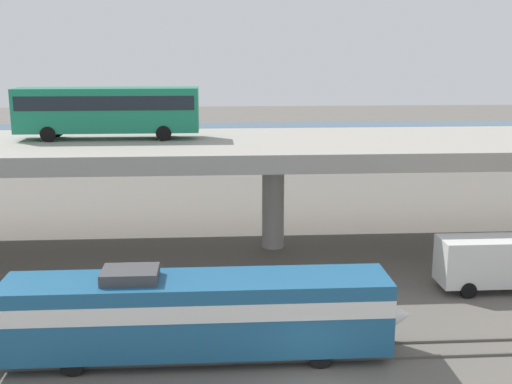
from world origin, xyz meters
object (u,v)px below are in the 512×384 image
object	(u,v)px
parked_car_1	(228,144)
parked_car_3	(335,140)
transit_bus_on_overpass	(108,108)
parked_car_0	(68,145)
service_truck_east	(495,262)
parked_car_2	(3,143)
parked_car_4	(387,140)
train_locomotive	(217,310)
parked_car_5	(115,143)

from	to	relation	value
parked_car_1	parked_car_3	world-z (taller)	same
transit_bus_on_overpass	parked_car_1	xyz separation A→B (m)	(8.70, 33.98, -7.45)
parked_car_0	service_truck_east	bearing A→B (deg)	126.92
service_truck_east	parked_car_0	world-z (taller)	service_truck_east
parked_car_2	parked_car_4	xyz separation A→B (m)	(47.80, -0.06, -0.00)
parked_car_1	train_locomotive	bearing A→B (deg)	-91.88
train_locomotive	parked_car_2	size ratio (longest dim) A/B	4.20
train_locomotive	parked_car_0	xyz separation A→B (m)	(-17.43, 51.11, -0.14)
service_truck_east	transit_bus_on_overpass	bearing A→B (deg)	156.15
parked_car_1	parked_car_0	bearing A→B (deg)	179.97
parked_car_0	transit_bus_on_overpass	bearing A→B (deg)	107.02
parked_car_0	parked_car_5	world-z (taller)	same
transit_bus_on_overpass	parked_car_3	bearing A→B (deg)	58.44
transit_bus_on_overpass	parked_car_0	distance (m)	36.32
train_locomotive	parked_car_2	bearing A→B (deg)	115.73
service_truck_east	parked_car_0	size ratio (longest dim) A/B	1.63
parked_car_3	parked_car_5	distance (m)	27.42
parked_car_0	parked_car_2	size ratio (longest dim) A/B	0.98
transit_bus_on_overpass	service_truck_east	size ratio (longest dim) A/B	1.76
transit_bus_on_overpass	service_truck_east	bearing A→B (deg)	-23.85
transit_bus_on_overpass	parked_car_4	world-z (taller)	transit_bus_on_overpass
parked_car_4	parked_car_2	bearing A→B (deg)	179.93
transit_bus_on_overpass	parked_car_5	bearing A→B (deg)	98.20
transit_bus_on_overpass	parked_car_2	world-z (taller)	transit_bus_on_overpass
service_truck_east	parked_car_4	distance (m)	46.87
parked_car_1	parked_car_2	world-z (taller)	same
service_truck_east	parked_car_2	xyz separation A→B (m)	(-41.48, 46.50, 0.41)
service_truck_east	parked_car_5	bearing A→B (deg)	121.26
transit_bus_on_overpass	parked_car_0	xyz separation A→B (m)	(-10.41, 33.99, -7.45)
train_locomotive	parked_car_5	xyz separation A→B (m)	(-12.19, 52.94, -0.14)
parked_car_1	parked_car_4	world-z (taller)	same
parked_car_3	parked_car_5	bearing A→B (deg)	-179.14
parked_car_2	parked_car_3	world-z (taller)	same
train_locomotive	transit_bus_on_overpass	world-z (taller)	transit_bus_on_overpass
transit_bus_on_overpass	parked_car_2	distance (m)	41.71
parked_car_0	parked_car_3	world-z (taller)	same
train_locomotive	parked_car_2	world-z (taller)	train_locomotive
parked_car_1	parked_car_3	xyz separation A→B (m)	(13.55, 2.25, -0.00)
train_locomotive	service_truck_east	distance (m)	17.19
service_truck_east	parked_car_5	xyz separation A→B (m)	(-27.83, 45.84, 0.41)
parked_car_2	parked_car_4	bearing A→B (deg)	-0.07
parked_car_3	parked_car_5	world-z (taller)	same
service_truck_east	parked_car_3	world-z (taller)	service_truck_east
parked_car_1	parked_car_2	xyz separation A→B (m)	(-27.51, 2.49, -0.00)
parked_car_0	parked_car_2	world-z (taller)	same
service_truck_east	parked_car_4	xyz separation A→B (m)	(6.33, 46.44, 0.41)
transit_bus_on_overpass	parked_car_4	xyz separation A→B (m)	(29.00, 36.41, -7.45)
train_locomotive	parked_car_5	distance (m)	54.32
parked_car_2	parked_car_1	bearing A→B (deg)	-5.18
transit_bus_on_overpass	parked_car_5	size ratio (longest dim) A/B	2.59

